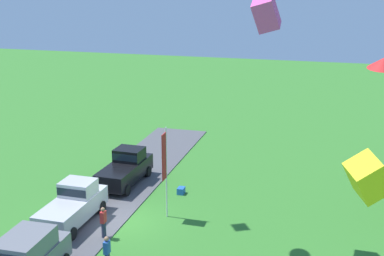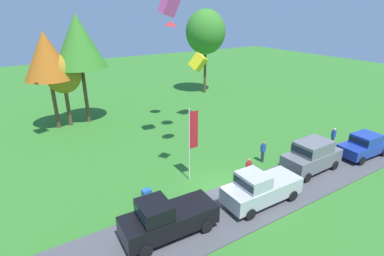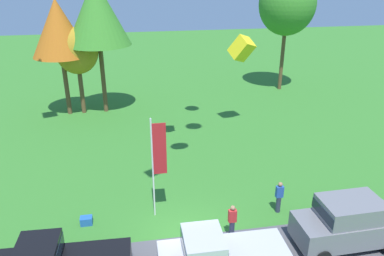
{
  "view_description": "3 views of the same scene",
  "coord_description": "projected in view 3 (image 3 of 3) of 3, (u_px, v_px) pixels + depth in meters",
  "views": [
    {
      "loc": [
        24.6,
        10.8,
        13.0
      ],
      "look_at": [
        -0.12,
        3.86,
        5.61
      ],
      "focal_mm": 50.0,
      "sensor_mm": 36.0,
      "label": 1
    },
    {
      "loc": [
        -10.77,
        -13.26,
        10.99
      ],
      "look_at": [
        -0.37,
        3.21,
        3.26
      ],
      "focal_mm": 28.0,
      "sensor_mm": 36.0,
      "label": 2
    },
    {
      "loc": [
        -2.18,
        -13.43,
        11.36
      ],
      "look_at": [
        0.8,
        3.35,
        4.02
      ],
      "focal_mm": 35.0,
      "sensor_mm": 36.0,
      "label": 3
    }
  ],
  "objects": [
    {
      "name": "flag_banner",
      "position": [
        157.0,
        156.0,
        17.4
      ],
      "size": [
        0.71,
        0.08,
        5.19
      ],
      "color": "silver",
      "rests_on": "ground"
    },
    {
      "name": "tree_left_of_center",
      "position": [
        58.0,
        28.0,
        28.82
      ],
      "size": [
        4.39,
        4.39,
        9.26
      ],
      "color": "brown",
      "rests_on": "ground"
    },
    {
      "name": "cooler_box",
      "position": [
        86.0,
        221.0,
        17.9
      ],
      "size": [
        0.56,
        0.4,
        0.4
      ],
      "primitive_type": "cube",
      "color": "blue",
      "rests_on": "ground"
    },
    {
      "name": "kite_box_topmost",
      "position": [
        242.0,
        48.0,
        26.4
      ],
      "size": [
        1.93,
        1.88,
        2.07
      ],
      "primitive_type": "cube",
      "rotation": [
        0.57,
        0.3,
        0.54
      ],
      "color": "yellow"
    },
    {
      "name": "ground_plane",
      "position": [
        188.0,
        239.0,
        16.99
      ],
      "size": [
        120.0,
        120.0,
        0.0
      ],
      "primitive_type": "plane",
      "color": "#337528"
    },
    {
      "name": "tree_lone_near",
      "position": [
        77.0,
        51.0,
        29.75
      ],
      "size": [
        3.36,
        3.36,
        7.08
      ],
      "color": "brown",
      "rests_on": "ground"
    },
    {
      "name": "person_watching_sky",
      "position": [
        279.0,
        197.0,
        18.56
      ],
      "size": [
        0.36,
        0.24,
        1.71
      ],
      "color": "#2D334C",
      "rests_on": "ground"
    },
    {
      "name": "person_beside_suv",
      "position": [
        232.0,
        221.0,
        16.77
      ],
      "size": [
        0.36,
        0.24,
        1.71
      ],
      "color": "#2D334C",
      "rests_on": "ground"
    },
    {
      "name": "car_suv_near_entrance",
      "position": [
        348.0,
        221.0,
        16.11
      ],
      "size": [
        4.63,
        2.11,
        2.28
      ],
      "color": "slate",
      "rests_on": "ground"
    },
    {
      "name": "tree_far_right",
      "position": [
        287.0,
        4.0,
        34.72
      ],
      "size": [
        5.27,
        5.27,
        11.13
      ],
      "color": "brown",
      "rests_on": "ground"
    },
    {
      "name": "tree_center_back",
      "position": [
        97.0,
        12.0,
        28.91
      ],
      "size": [
        5.08,
        5.08,
        10.73
      ],
      "color": "brown",
      "rests_on": "ground"
    }
  ]
}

